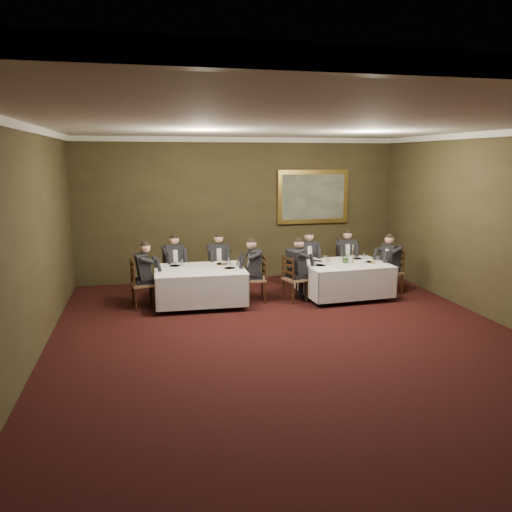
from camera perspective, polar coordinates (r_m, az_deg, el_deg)
name	(u,v)px	position (r m, az deg, el deg)	size (l,w,h in m)	color
ground	(300,350)	(8.11, 5.05, -10.70)	(10.00, 10.00, 0.00)	black
ceiling	(304,124)	(7.54, 5.52, 14.81)	(8.00, 10.00, 0.10)	silver
back_wall	(240,210)	(12.44, -1.84, 5.33)	(8.00, 0.10, 3.50)	#362E1B
left_wall	(19,253)	(7.46, -25.42, 0.31)	(0.10, 10.00, 3.50)	#362E1B
crown_molding	(304,128)	(7.54, 5.51, 14.36)	(8.00, 10.00, 0.12)	white
table_main	(344,277)	(11.07, 10.03, -2.40)	(1.90, 1.49, 0.67)	black
table_second	(200,283)	(10.43, -6.40, -3.14)	(1.90, 1.47, 0.67)	black
chair_main_backleft	(307,276)	(11.75, 5.85, -2.33)	(0.44, 0.42, 1.00)	brown
diner_main_backleft	(307,267)	(11.69, 5.89, -1.25)	(0.42, 0.48, 1.35)	black
chair_main_backright	(345,274)	(12.14, 10.16, -2.00)	(0.50, 0.48, 1.00)	brown
diner_main_backright	(346,264)	(12.08, 10.21, -0.96)	(0.47, 0.54, 1.35)	black
chair_main_endleft	(294,288)	(10.66, 4.41, -3.70)	(0.54, 0.55, 1.00)	brown
diner_main_endleft	(295,278)	(10.61, 4.48, -2.50)	(0.58, 0.53, 1.35)	black
chair_main_endright	(391,281)	(11.66, 15.12, -2.77)	(0.50, 0.52, 1.00)	brown
diner_main_endright	(391,271)	(11.60, 15.13, -1.68)	(0.55, 0.49, 1.35)	black
chair_sec_backleft	(174,281)	(11.37, -9.30, -2.87)	(0.52, 0.50, 1.00)	brown
diner_sec_backleft	(174,272)	(11.31, -9.32, -1.76)	(0.49, 0.55, 1.35)	black
chair_sec_backright	(219,279)	(11.44, -4.27, -2.67)	(0.46, 0.44, 1.00)	brown
diner_sec_backright	(219,270)	(11.37, -4.28, -1.57)	(0.43, 0.50, 1.35)	black
chair_sec_endright	(256,288)	(10.62, -0.02, -3.72)	(0.45, 0.47, 1.00)	brown
diner_sec_endright	(255,278)	(10.56, -0.08, -2.53)	(0.51, 0.44, 1.35)	black
chair_sec_endleft	(143,294)	(10.45, -12.84, -4.26)	(0.48, 0.50, 1.00)	brown
diner_sec_endleft	(143,283)	(10.39, -12.83, -3.05)	(0.54, 0.47, 1.35)	black
centerpiece	(346,257)	(11.01, 10.26, -0.13)	(0.22, 0.19, 0.25)	#2D5926
candlestick	(353,256)	(11.05, 10.99, 0.03)	(0.06, 0.06, 0.42)	#B68637
place_setting_table_main	(319,259)	(11.18, 7.17, -0.36)	(0.33, 0.31, 0.14)	white
place_setting_table_second	(177,264)	(10.73, -9.00, -0.90)	(0.33, 0.31, 0.14)	white
painting	(313,197)	(12.84, 6.52, 6.74)	(1.86, 0.09, 1.35)	gold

